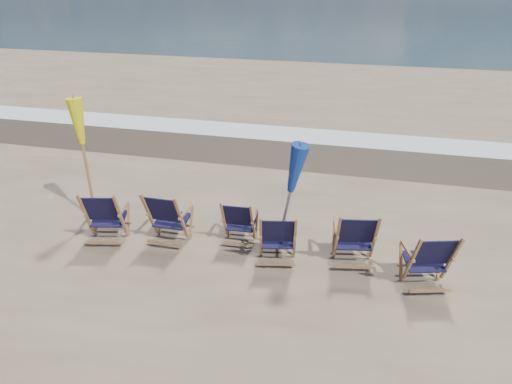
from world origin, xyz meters
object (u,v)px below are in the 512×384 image
beach_chair_3 (295,240)px  beach_chair_4 (375,241)px  umbrella_blue (288,171)px  beach_chair_2 (253,224)px  beach_chair_1 (181,221)px  beach_chair_5 (451,262)px  beach_chair_0 (120,218)px  umbrella_yellow (81,129)px

beach_chair_3 → beach_chair_4: 1.29m
beach_chair_4 → umbrella_blue: (-1.48, 0.10, 1.03)m
beach_chair_2 → beach_chair_3: 0.93m
beach_chair_1 → beach_chair_5: bearing=177.6°
beach_chair_5 → beach_chair_1: bearing=-19.2°
beach_chair_2 → beach_chair_3: beach_chair_3 is taller
beach_chair_2 → beach_chair_0: bearing=8.5°
beach_chair_0 → beach_chair_3: beach_chair_0 is taller
beach_chair_0 → umbrella_blue: size_ratio=0.52×
umbrella_yellow → umbrella_blue: (3.92, -0.33, -0.32)m
beach_chair_1 → umbrella_yellow: (-2.09, 0.55, 1.35)m
beach_chair_2 → umbrella_blue: bearing=168.0°
beach_chair_3 → umbrella_yellow: size_ratio=0.41×
beach_chair_0 → beach_chair_3: (3.12, 0.05, -0.04)m
beach_chair_3 → umbrella_yellow: (-4.12, 0.65, 1.39)m
beach_chair_5 → umbrella_blue: umbrella_blue is taller
beach_chair_5 → umbrella_yellow: size_ratio=0.45×
beach_chair_4 → beach_chair_5: 1.20m
beach_chair_4 → beach_chair_2: bearing=-15.9°
beach_chair_1 → beach_chair_2: 1.25m
beach_chair_3 → beach_chair_0: bearing=-10.4°
beach_chair_0 → beach_chair_1: 1.10m
beach_chair_2 → beach_chair_4: (2.10, -0.19, 0.08)m
beach_chair_3 → beach_chair_5: bearing=165.6°
umbrella_blue → beach_chair_0: bearing=-172.7°
beach_chair_2 → beach_chair_5: beach_chair_5 is taller
beach_chair_1 → beach_chair_0: bearing=8.6°
beach_chair_0 → beach_chair_2: size_ratio=1.18×
beach_chair_5 → beach_chair_2: bearing=-25.9°
beach_chair_2 → beach_chair_4: size_ratio=0.86×
umbrella_blue → beach_chair_4: bearing=-3.8°
beach_chair_4 → umbrella_blue: size_ratio=0.52×
beach_chair_4 → umbrella_yellow: 5.58m
beach_chair_0 → umbrella_yellow: bearing=-47.8°
beach_chair_0 → beach_chair_2: beach_chair_0 is taller
beach_chair_2 → umbrella_yellow: 3.60m
umbrella_yellow → beach_chair_2: bearing=-4.0°
beach_chair_0 → beach_chair_2: (2.29, 0.47, -0.08)m
umbrella_blue → beach_chair_1: bearing=-173.1°
beach_chair_4 → umbrella_yellow: umbrella_yellow is taller
umbrella_yellow → umbrella_blue: bearing=-4.8°
beach_chair_5 → beach_chair_4: bearing=-33.6°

